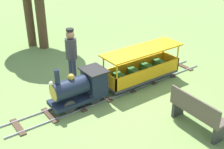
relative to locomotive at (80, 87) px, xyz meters
name	(u,v)px	position (x,y,z in m)	size (l,w,h in m)	color
ground_plane	(118,91)	(0.00, -1.13, -0.49)	(60.00, 60.00, 0.00)	#75934C
track	(115,91)	(0.00, -1.05, -0.47)	(0.68, 6.05, 0.04)	gray
locomotive	(80,87)	(0.00, 0.00, 0.00)	(0.64, 1.45, 1.07)	#192338
passenger_car	(142,69)	(0.00, -1.95, -0.06)	(0.74, 2.35, 0.97)	#3F3F3F
conductor_person	(71,53)	(0.99, -0.33, 0.47)	(0.30, 0.30, 1.62)	#282D47
park_bench	(197,112)	(-2.27, -1.51, -0.07)	(1.31, 0.44, 0.82)	brown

